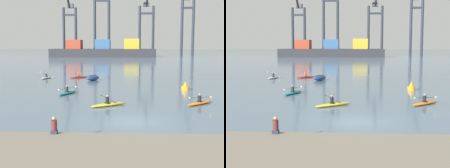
{
  "view_description": "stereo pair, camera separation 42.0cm",
  "coord_description": "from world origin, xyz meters",
  "views": [
    {
      "loc": [
        -0.47,
        -21.12,
        5.03
      ],
      "look_at": [
        -2.1,
        16.17,
        0.6
      ],
      "focal_mm": 52.18,
      "sensor_mm": 36.0,
      "label": 1
    },
    {
      "loc": [
        -0.05,
        -21.1,
        5.03
      ],
      "look_at": [
        -2.1,
        16.17,
        0.6
      ],
      "focal_mm": 52.18,
      "sensor_mm": 36.0,
      "label": 2
    }
  ],
  "objects": [
    {
      "name": "channel_buoy",
      "position": [
        6.24,
        15.76,
        0.36
      ],
      "size": [
        0.9,
        0.9,
        1.0
      ],
      "color": "orange",
      "rests_on": "ground"
    },
    {
      "name": "kayak_yellow",
      "position": [
        -1.95,
        5.57,
        0.17
      ],
      "size": [
        3.09,
        2.51,
        0.95
      ],
      "color": "yellow",
      "rests_on": "ground"
    },
    {
      "name": "kayak_red",
      "position": [
        -7.88,
        29.14,
        0.17
      ],
      "size": [
        2.93,
        2.72,
        0.98
      ],
      "color": "red",
      "rests_on": "ground"
    },
    {
      "name": "kayak_orange",
      "position": [
        5.88,
        6.69,
        0.17
      ],
      "size": [
        2.88,
        2.78,
        0.95
      ],
      "color": "orange",
      "rests_on": "ground"
    },
    {
      "name": "gantry_crane_west_mid",
      "position": [
        -11.64,
        127.47,
        19.86
      ],
      "size": [
        7.61,
        20.69,
        40.07
      ],
      "color": "#232833",
      "rests_on": "ground"
    },
    {
      "name": "kayak_white",
      "position": [
        -12.66,
        27.94,
        0.17
      ],
      "size": [
        2.15,
        3.45,
        1.04
      ],
      "color": "silver",
      "rests_on": "ground"
    },
    {
      "name": "ground_plane",
      "position": [
        0.0,
        0.0,
        0.0
      ],
      "size": [
        800.0,
        800.0,
        0.0
      ],
      "primitive_type": "plane",
      "color": "slate"
    },
    {
      "name": "capsized_dinghy",
      "position": [
        -5.28,
        25.51,
        0.35
      ],
      "size": [
        2.31,
        2.79,
        0.76
      ],
      "color": "navy",
      "rests_on": "ground"
    },
    {
      "name": "container_barge",
      "position": [
        -10.59,
        121.5,
        2.75
      ],
      "size": [
        45.42,
        11.47,
        7.9
      ],
      "color": "#28282D",
      "rests_on": "ground"
    },
    {
      "name": "gantry_crane_east_mid",
      "position": [
        9.1,
        137.11,
        16.29
      ],
      "size": [
        7.67,
        16.09,
        32.97
      ],
      "color": "#232833",
      "rests_on": "ground"
    },
    {
      "name": "kayak_teal",
      "position": [
        -6.58,
        12.14,
        0.17
      ],
      "size": [
        2.12,
        3.39,
        0.95
      ],
      "color": "teal",
      "rests_on": "ground"
    },
    {
      "name": "gantry_crane_west",
      "position": [
        -26.92,
        130.85,
        16.27
      ],
      "size": [
        6.82,
        19.9,
        34.69
      ],
      "color": "#232833",
      "rests_on": "ground"
    },
    {
      "name": "seated_onlooker",
      "position": [
        -4.11,
        -5.15,
        0.96
      ],
      "size": [
        0.32,
        0.3,
        0.9
      ],
      "color": "#23283D",
      "rests_on": "stone_quay"
    },
    {
      "name": "gantry_crane_east",
      "position": [
        27.08,
        128.41,
        17.25
      ],
      "size": [
        6.23,
        17.78,
        33.85
      ],
      "color": "#232833",
      "rests_on": "ground"
    }
  ]
}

